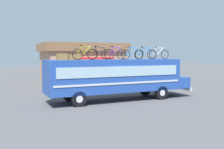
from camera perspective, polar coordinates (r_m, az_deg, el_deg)
The scene contains 11 objects.
ground_plane at distance 18.28m, azimuth 0.49°, elevation -5.66°, with size 120.00×120.00×0.00m, color #4C4C4F.
bus at distance 18.14m, azimuth 1.09°, elevation -0.32°, with size 10.67×2.53×2.85m.
luggage_bag_1 at distance 16.40m, azimuth -10.94°, elevation 3.83°, with size 0.61×0.43×0.41m, color olive.
luggage_bag_2 at distance 16.89m, azimuth -8.32°, elevation 3.78°, with size 0.74×0.43×0.35m, color olive.
rooftop_bicycle_1 at distance 16.90m, azimuth -5.92°, elevation 4.54°, with size 1.73×0.44×0.95m.
rooftop_bicycle_2 at distance 17.95m, azimuth -2.82°, elevation 4.55°, with size 1.75×0.44×0.94m.
rooftop_bicycle_3 at distance 18.07m, azimuth 0.72°, elevation 4.56°, with size 1.66×0.44×0.95m.
rooftop_bicycle_4 at distance 18.35m, azimuth 4.42°, elevation 4.50°, with size 1.73×0.44×0.91m.
rooftop_bicycle_5 at distance 19.11m, azimuth 7.30°, elevation 4.49°, with size 1.73×0.44×0.92m.
rooftop_bicycle_6 at distance 19.78m, azimuth 10.26°, elevation 4.45°, with size 1.74×0.44×0.92m.
roadside_building at distance 29.84m, azimuth -6.60°, elevation 2.63°, with size 9.06×6.57×4.42m.
Camera 1 is at (-7.74, -16.24, 3.22)m, focal length 41.73 mm.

